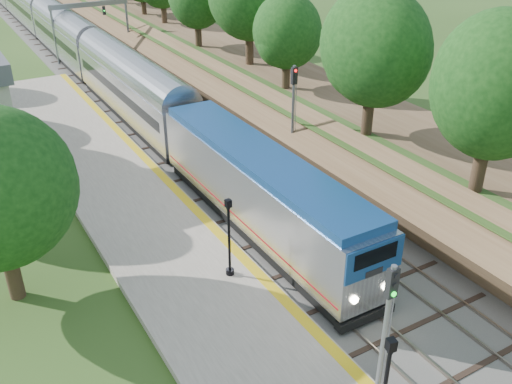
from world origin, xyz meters
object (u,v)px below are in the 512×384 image
signal_gantry (90,15)px  lamppost_far (229,242)px  signal_farside (293,106)px  signal_platform (386,327)px  train (47,23)px

signal_gantry → lamppost_far: size_ratio=2.05×
signal_gantry → signal_farside: signal_farside is taller
lamppost_far → signal_farside: bearing=43.8°
lamppost_far → signal_platform: (0.64, -9.79, 2.03)m
lamppost_far → signal_platform: size_ratio=0.65×
signal_platform → signal_farside: size_ratio=0.92×
train → signal_farside: bearing=-82.1°
signal_gantry → lamppost_far: signal_gantry is taller
signal_gantry → signal_platform: 52.97m
train → signal_platform: size_ratio=19.46×
signal_gantry → lamppost_far: (-6.01, -42.91, -2.61)m
signal_gantry → signal_platform: signal_platform is taller
train → signal_farside: 45.25m
signal_farside → lamppost_far: bearing=-136.2°
lamppost_far → signal_farside: 13.66m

